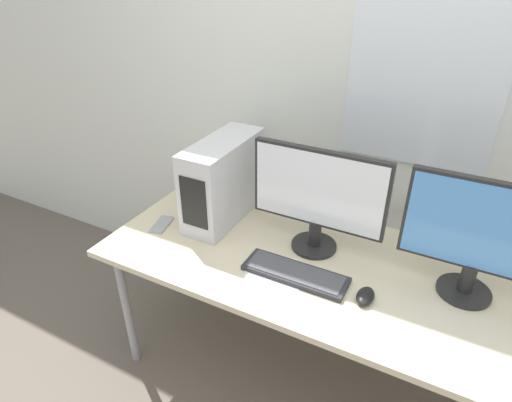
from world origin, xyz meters
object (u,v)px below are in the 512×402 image
at_px(pc_tower, 224,180).
at_px(monitor_right_near, 481,236).
at_px(monitor_main, 318,196).
at_px(keyboard, 295,273).
at_px(cell_phone, 162,224).
at_px(mouse, 365,296).

distance_m(pc_tower, monitor_right_near, 1.08).
height_order(monitor_main, keyboard, monitor_main).
relative_size(monitor_right_near, cell_phone, 3.47).
bearing_deg(pc_tower, mouse, -18.98).
distance_m(mouse, cell_phone, 0.97).
xyz_separation_m(pc_tower, keyboard, (0.48, -0.26, -0.18)).
relative_size(monitor_right_near, keyboard, 1.26).
height_order(monitor_right_near, mouse, monitor_right_near).
relative_size(mouse, cell_phone, 0.69).
bearing_deg(monitor_main, monitor_right_near, -1.19).
relative_size(monitor_main, mouse, 5.34).
xyz_separation_m(pc_tower, monitor_right_near, (1.07, -0.06, 0.07)).
distance_m(pc_tower, mouse, 0.82).
bearing_deg(monitor_right_near, monitor_main, 178.81).
bearing_deg(pc_tower, cell_phone, -135.42).
height_order(pc_tower, monitor_right_near, monitor_right_near).
bearing_deg(mouse, pc_tower, 161.02).
distance_m(monitor_right_near, mouse, 0.45).
distance_m(monitor_main, monitor_right_near, 0.60).
xyz_separation_m(keyboard, cell_phone, (-0.69, 0.04, -0.01)).
height_order(monitor_right_near, keyboard, monitor_right_near).
bearing_deg(monitor_main, mouse, -37.51).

